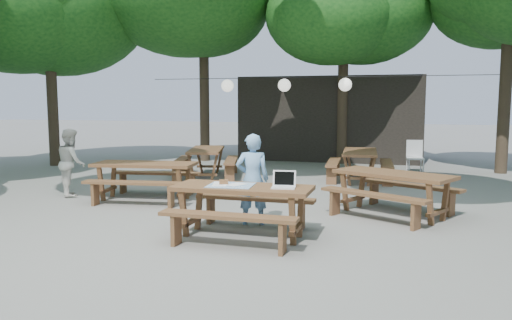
{
  "coord_description": "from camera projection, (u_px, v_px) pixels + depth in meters",
  "views": [
    {
      "loc": [
        2.82,
        -7.03,
        1.95
      ],
      "look_at": [
        0.64,
        0.43,
        1.05
      ],
      "focal_mm": 35.0,
      "sensor_mm": 36.0,
      "label": 1
    }
  ],
  "objects": [
    {
      "name": "ground",
      "position": [
        208.0,
        229.0,
        7.72
      ],
      "size": [
        80.0,
        80.0,
        0.0
      ],
      "primitive_type": "plane",
      "color": "slate",
      "rests_on": "ground"
    },
    {
      "name": "pavilion",
      "position": [
        333.0,
        118.0,
        17.43
      ],
      "size": [
        6.0,
        3.0,
        2.8
      ],
      "primitive_type": "cube",
      "color": "black",
      "rests_on": "ground"
    },
    {
      "name": "main_picnic_table",
      "position": [
        242.0,
        211.0,
        7.23
      ],
      "size": [
        2.0,
        1.58,
        0.75
      ],
      "color": "brown",
      "rests_on": "ground"
    },
    {
      "name": "picnic_table_nw",
      "position": [
        145.0,
        181.0,
        9.99
      ],
      "size": [
        2.1,
        1.82,
        0.75
      ],
      "rotation": [
        0.0,
        0.0,
        0.14
      ],
      "color": "brown",
      "rests_on": "ground"
    },
    {
      "name": "picnic_table_ne",
      "position": [
        393.0,
        193.0,
        8.6
      ],
      "size": [
        2.42,
        2.28,
        0.75
      ],
      "rotation": [
        0.0,
        0.0,
        -0.48
      ],
      "color": "brown",
      "rests_on": "ground"
    },
    {
      "name": "picnic_table_far_w",
      "position": [
        206.0,
        162.0,
        13.01
      ],
      "size": [
        2.04,
        2.26,
        0.75
      ],
      "rotation": [
        0.0,
        0.0,
        1.85
      ],
      "color": "brown",
      "rests_on": "ground"
    },
    {
      "name": "picnic_table_far_e",
      "position": [
        360.0,
        165.0,
        12.42
      ],
      "size": [
        1.71,
        2.05,
        0.75
      ],
      "rotation": [
        0.0,
        0.0,
        1.64
      ],
      "color": "brown",
      "rests_on": "ground"
    },
    {
      "name": "woman",
      "position": [
        252.0,
        179.0,
        7.94
      ],
      "size": [
        0.61,
        0.49,
        1.46
      ],
      "primitive_type": "imported",
      "rotation": [
        0.0,
        0.0,
        3.44
      ],
      "color": "#7CB1E2",
      "rests_on": "ground"
    },
    {
      "name": "second_person",
      "position": [
        71.0,
        162.0,
        10.42
      ],
      "size": [
        0.85,
        0.87,
        1.41
      ],
      "primitive_type": "imported",
      "rotation": [
        0.0,
        0.0,
        2.26
      ],
      "color": "silver",
      "rests_on": "ground"
    },
    {
      "name": "plastic_chair",
      "position": [
        415.0,
        163.0,
        13.87
      ],
      "size": [
        0.49,
        0.49,
        0.9
      ],
      "rotation": [
        0.0,
        0.0,
        0.13
      ],
      "color": "silver",
      "rests_on": "ground"
    },
    {
      "name": "laptop",
      "position": [
        284.0,
        183.0,
        7.04
      ],
      "size": [
        0.36,
        0.3,
        0.24
      ],
      "rotation": [
        0.0,
        0.0,
        0.12
      ],
      "color": "white",
      "rests_on": "main_picnic_table"
    },
    {
      "name": "tabletop_clutter",
      "position": [
        229.0,
        184.0,
        7.25
      ],
      "size": [
        0.7,
        0.6,
        0.08
      ],
      "color": "teal",
      "rests_on": "main_picnic_table"
    },
    {
      "name": "paper_lanterns",
      "position": [
        285.0,
        85.0,
        13.21
      ],
      "size": [
        9.0,
        0.34,
        0.38
      ],
      "color": "black",
      "rests_on": "ground"
    }
  ]
}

